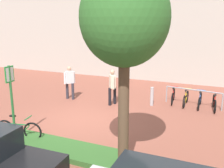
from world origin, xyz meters
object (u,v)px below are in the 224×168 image
object	(u,v)px
tree_sidewalk	(125,20)
person_shirt_blue	(70,81)
person_shirt_white	(112,85)
bike_rack_cluster	(193,99)
bollard_steel	(152,96)
bike_at_sign	(19,130)
parking_sign_post	(11,93)

from	to	relation	value
tree_sidewalk	person_shirt_blue	xyz separation A→B (m)	(-4.88, 5.00, -2.95)
person_shirt_blue	person_shirt_white	world-z (taller)	same
bike_rack_cluster	bollard_steel	world-z (taller)	bollard_steel
bike_rack_cluster	person_shirt_blue	distance (m)	6.14
tree_sidewalk	bike_at_sign	size ratio (longest dim) A/B	3.11
parking_sign_post	person_shirt_white	world-z (taller)	parking_sign_post
bollard_steel	person_shirt_white	bearing A→B (deg)	-160.78
bike_rack_cluster	bollard_steel	distance (m)	1.93
tree_sidewalk	bollard_steel	bearing A→B (deg)	97.28
parking_sign_post	bike_at_sign	bearing A→B (deg)	48.77
person_shirt_blue	bollard_steel	bearing A→B (deg)	8.84
bike_rack_cluster	person_shirt_white	xyz separation A→B (m)	(-3.59, -1.31, 0.64)
bike_at_sign	person_shirt_blue	world-z (taller)	person_shirt_blue
person_shirt_blue	bike_rack_cluster	bearing A→B (deg)	12.63
bollard_steel	tree_sidewalk	bearing A→B (deg)	-82.72
bollard_steel	person_shirt_blue	world-z (taller)	person_shirt_blue
parking_sign_post	person_shirt_white	size ratio (longest dim) A/B	1.48
tree_sidewalk	parking_sign_post	size ratio (longest dim) A/B	2.03
tree_sidewalk	person_shirt_white	world-z (taller)	tree_sidewalk
parking_sign_post	bike_rack_cluster	xyz separation A→B (m)	(5.04, 6.16, -1.32)
tree_sidewalk	bike_rack_cluster	xyz separation A→B (m)	(1.08, 6.33, -3.58)
bike_rack_cluster	bollard_steel	xyz separation A→B (m)	(-1.80, -0.69, 0.10)
bollard_steel	person_shirt_blue	xyz separation A→B (m)	(-4.16, -0.65, 0.53)
tree_sidewalk	person_shirt_blue	bearing A→B (deg)	134.34
tree_sidewalk	bollard_steel	size ratio (longest dim) A/B	5.74
bike_at_sign	person_shirt_blue	size ratio (longest dim) A/B	0.97
bike_at_sign	bollard_steel	xyz separation A→B (m)	(3.15, 5.38, 0.10)
tree_sidewalk	parking_sign_post	xyz separation A→B (m)	(-3.96, 0.17, -2.27)
person_shirt_blue	person_shirt_white	distance (m)	2.38
bike_at_sign	bike_rack_cluster	world-z (taller)	bike_at_sign
person_shirt_blue	bike_at_sign	bearing A→B (deg)	-77.97
tree_sidewalk	bike_at_sign	distance (m)	5.28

